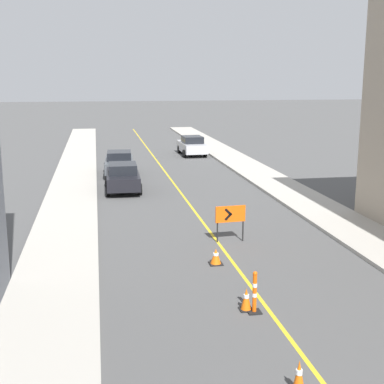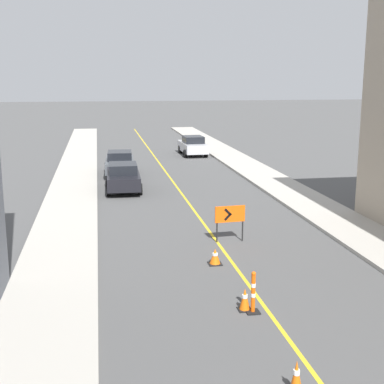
# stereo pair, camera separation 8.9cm
# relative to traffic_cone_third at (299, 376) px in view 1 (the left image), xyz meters

# --- Properties ---
(lane_stripe) EXTENTS (0.12, 69.73, 0.01)m
(lane_stripe) POSITION_rel_traffic_cone_third_xyz_m (0.64, 22.66, -0.35)
(lane_stripe) COLOR gold
(lane_stripe) RESTS_ON ground_plane
(sidewalk_left) EXTENTS (2.71, 69.73, 0.15)m
(sidewalk_left) POSITION_rel_traffic_cone_third_xyz_m (-5.33, 22.66, -0.28)
(sidewalk_left) COLOR #ADA89E
(sidewalk_left) RESTS_ON ground_plane
(sidewalk_right) EXTENTS (2.71, 69.73, 0.15)m
(sidewalk_right) POSITION_rel_traffic_cone_third_xyz_m (6.60, 22.66, -0.28)
(sidewalk_right) COLOR #ADA89E
(sidewalk_right) RESTS_ON ground_plane
(traffic_cone_third) EXTENTS (0.33, 0.33, 0.71)m
(traffic_cone_third) POSITION_rel_traffic_cone_third_xyz_m (0.00, 0.00, 0.00)
(traffic_cone_third) COLOR black
(traffic_cone_third) RESTS_ON ground_plane
(traffic_cone_fourth) EXTENTS (0.37, 0.37, 0.64)m
(traffic_cone_fourth) POSITION_rel_traffic_cone_third_xyz_m (0.03, 4.00, -0.04)
(traffic_cone_fourth) COLOR black
(traffic_cone_fourth) RESTS_ON ground_plane
(traffic_cone_fifth) EXTENTS (0.46, 0.46, 0.56)m
(traffic_cone_fifth) POSITION_rel_traffic_cone_third_xyz_m (0.01, 7.78, -0.08)
(traffic_cone_fifth) COLOR black
(traffic_cone_fifth) RESTS_ON ground_plane
(delineator_post_rear) EXTENTS (0.37, 0.37, 1.19)m
(delineator_post_rear) POSITION_rel_traffic_cone_third_xyz_m (0.20, 3.81, 0.16)
(delineator_post_rear) COLOR black
(delineator_post_rear) RESTS_ON ground_plane
(arrow_barricade_primary) EXTENTS (1.21, 0.15, 1.44)m
(arrow_barricade_primary) POSITION_rel_traffic_cone_third_xyz_m (1.13, 10.20, 0.70)
(arrow_barricade_primary) COLOR #EF560C
(arrow_barricade_primary) RESTS_ON ground_plane
(parked_car_curb_near) EXTENTS (1.94, 4.34, 1.59)m
(parked_car_curb_near) POSITION_rel_traffic_cone_third_xyz_m (-2.51, 20.58, 0.45)
(parked_car_curb_near) COLOR black
(parked_car_curb_near) RESTS_ON ground_plane
(parked_car_curb_mid) EXTENTS (2.01, 4.38, 1.59)m
(parked_car_curb_mid) POSITION_rel_traffic_cone_third_xyz_m (-2.48, 25.70, 0.45)
(parked_car_curb_mid) COLOR #474C51
(parked_car_curb_mid) RESTS_ON ground_plane
(parked_car_curb_far) EXTENTS (1.95, 4.36, 1.59)m
(parked_car_curb_far) POSITION_rel_traffic_cone_third_xyz_m (3.86, 33.92, 0.45)
(parked_car_curb_far) COLOR #B7B7BC
(parked_car_curb_far) RESTS_ON ground_plane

